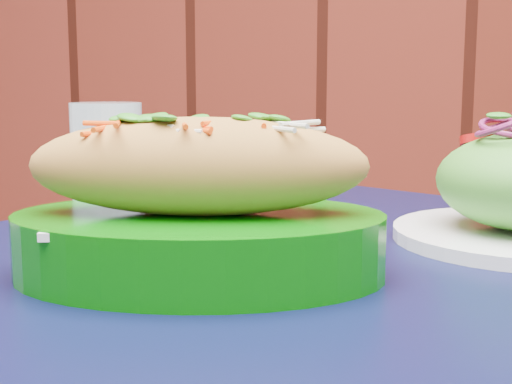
% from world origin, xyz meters
% --- Properties ---
extents(cafe_table, '(1.06, 1.06, 0.75)m').
position_xyz_m(cafe_table, '(-0.05, 1.53, 0.66)').
color(cafe_table, black).
rests_on(cafe_table, ground).
extents(banh_mi_basket, '(0.32, 0.26, 0.13)m').
position_xyz_m(banh_mi_basket, '(-0.16, 1.48, 0.80)').
color(banh_mi_basket, '#055F05').
rests_on(banh_mi_basket, cafe_table).
extents(water_glass, '(0.08, 0.08, 0.13)m').
position_xyz_m(water_glass, '(-0.35, 1.68, 0.81)').
color(water_glass, silver).
rests_on(water_glass, cafe_table).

